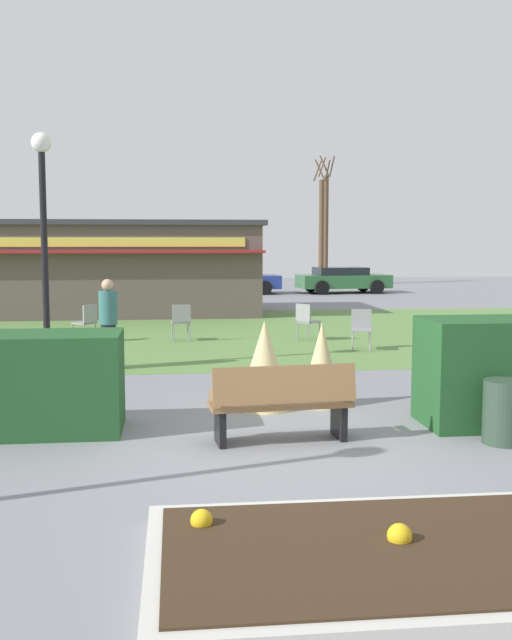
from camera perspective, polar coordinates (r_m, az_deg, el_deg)
ground_plane at (r=8.56m, az=1.61°, el=-10.06°), size 80.00×80.00×0.00m
lawn_patch at (r=19.38m, az=-2.92°, el=-0.97°), size 36.00×12.00×0.01m
flower_bed at (r=5.85m, az=13.74°, el=-17.17°), size 4.22×2.18×0.31m
park_bench at (r=8.78m, az=2.02°, el=-6.41°), size 1.74×0.67×0.95m
hedge_left at (r=9.61m, az=-16.51°, el=-4.69°), size 2.07×1.10×1.25m
hedge_right at (r=10.09m, az=17.90°, el=-3.83°), size 1.84×1.10×1.39m
ornamental_grass_behind_left at (r=10.73m, az=5.09°, el=-3.43°), size 0.63×0.63×1.22m
ornamental_grass_behind_right at (r=10.49m, az=0.65°, el=-3.50°), size 0.79×0.79×1.27m
lamppost_mid at (r=13.93m, az=-16.09°, el=7.20°), size 0.36×0.36×4.32m
trash_bin at (r=9.24m, az=18.70°, el=-6.74°), size 0.52×0.52×0.76m
food_kiosk at (r=24.97m, az=-12.64°, el=3.98°), size 11.19×4.91×3.04m
cafe_chair_west at (r=17.98m, az=-12.95°, el=0.02°), size 0.62×0.62×0.89m
cafe_chair_east at (r=17.81m, az=3.89°, el=0.10°), size 0.62×0.62×0.89m
cafe_chair_center at (r=16.39m, az=8.15°, el=-0.46°), size 0.53×0.53×0.89m
cafe_chair_north at (r=17.70m, az=-5.82°, el=0.05°), size 0.48×0.48×0.89m
person_strolling at (r=13.98m, az=-11.34°, el=-0.27°), size 0.34×0.34×1.69m
parked_car_west_slot at (r=33.77m, az=-11.32°, el=3.01°), size 4.22×2.09×1.20m
parked_car_center_slot at (r=33.74m, az=-1.84°, el=3.12°), size 4.30×2.25×1.20m
parked_car_east_slot at (r=34.53m, az=6.71°, el=3.15°), size 4.35×2.35×1.20m
tree_left_bg at (r=40.53m, az=5.07°, el=6.95°), size 0.91×0.96×6.77m
tree_right_bg at (r=41.50m, az=5.41°, el=7.14°), size 0.91×0.96×7.07m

